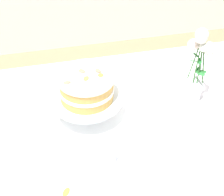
{
  "coord_description": "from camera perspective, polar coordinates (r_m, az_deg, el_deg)",
  "views": [
    {
      "loc": [
        -0.3,
        -1.0,
        1.73
      ],
      "look_at": [
        -0.06,
        0.02,
        0.86
      ],
      "focal_mm": 55.59,
      "sensor_mm": 36.0,
      "label": 1
    }
  ],
  "objects": [
    {
      "name": "dining_table",
      "position": [
        1.49,
        2.69,
        -6.89
      ],
      "size": [
        1.4,
        1.0,
        0.74
      ],
      "color": "white",
      "rests_on": "ground"
    },
    {
      "name": "linen_napkin",
      "position": [
        1.47,
        -3.95,
        -2.85
      ],
      "size": [
        0.38,
        0.38,
        0.0
      ],
      "primitive_type": "cube",
      "rotation": [
        0.0,
        0.0,
        -0.2
      ],
      "color": "white",
      "rests_on": "dining_table"
    },
    {
      "name": "cake_stand",
      "position": [
        1.41,
        -4.09,
        -0.42
      ],
      "size": [
        0.29,
        0.29,
        0.1
      ],
      "color": "silver",
      "rests_on": "linen_napkin"
    },
    {
      "name": "layer_cake",
      "position": [
        1.37,
        -4.23,
        1.95
      ],
      "size": [
        0.22,
        0.22,
        0.12
      ],
      "color": "tan",
      "rests_on": "cake_stand"
    },
    {
      "name": "flower_vase",
      "position": [
        1.49,
        14.03,
        5.23
      ],
      "size": [
        0.11,
        0.1,
        0.34
      ],
      "color": "silver",
      "rests_on": "dining_table"
    },
    {
      "name": "teacup",
      "position": [
        1.27,
        -0.94,
        -9.82
      ],
      "size": [
        0.12,
        0.11,
        0.07
      ],
      "color": "white",
      "rests_on": "dining_table"
    },
    {
      "name": "loose_petal_0",
      "position": [
        1.22,
        -7.55,
        -15.1
      ],
      "size": [
        0.04,
        0.05,
        0.0
      ],
      "primitive_type": "ellipsoid",
      "rotation": [
        0.0,
        0.0,
        1.0
      ],
      "color": "orange",
      "rests_on": "dining_table"
    }
  ]
}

